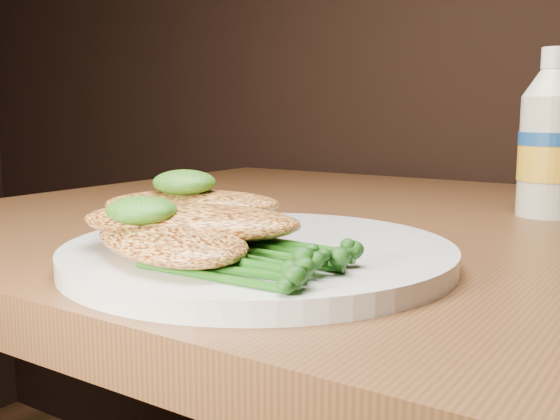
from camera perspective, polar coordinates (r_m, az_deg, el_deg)
The scene contains 8 objects.
plate at distance 0.49m, azimuth -1.85°, elevation -3.83°, with size 0.29×0.29×0.02m, color silver.
chicken_front at distance 0.45m, azimuth -9.59°, elevation -2.46°, with size 0.16×0.09×0.03m, color #E79B49.
chicken_mid at distance 0.47m, azimuth -7.91°, elevation -1.00°, with size 0.16×0.08×0.02m, color #E79B49.
chicken_back at distance 0.51m, azimuth -7.69°, elevation 0.52°, with size 0.14×0.07×0.02m, color #E79B49.
pesto_front at distance 0.45m, azimuth -11.98°, elevation -0.04°, with size 0.05×0.05×0.02m, color #143608.
pesto_back at distance 0.51m, azimuth -8.37°, elevation 2.40°, with size 0.05×0.05×0.02m, color #143608.
broccolini_bundle at distance 0.42m, azimuth -2.69°, elevation -3.63°, with size 0.14×0.11×0.02m, color #1A5011, non-canonical shape.
mayo_bottle at distance 0.76m, azimuth 22.51°, elevation 6.22°, with size 0.06×0.06×0.18m, color beige, non-canonical shape.
Camera 1 is at (0.17, 0.42, 0.87)m, focal length 41.85 mm.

